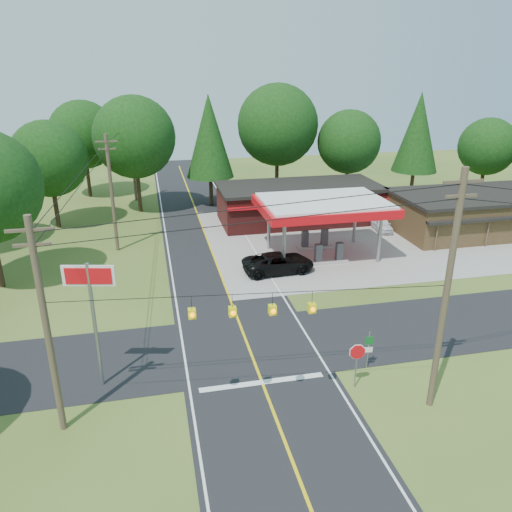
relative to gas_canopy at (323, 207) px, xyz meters
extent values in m
plane|color=#3F5A20|center=(-9.00, -13.00, -4.27)|extent=(120.00, 120.00, 0.00)
cube|color=black|center=(-9.00, -13.00, -4.26)|extent=(8.00, 120.00, 0.02)
cube|color=black|center=(-9.00, -13.00, -4.25)|extent=(70.00, 7.00, 0.02)
cube|color=yellow|center=(-9.00, -13.00, -4.24)|extent=(0.15, 110.00, 0.00)
cylinder|color=gray|center=(-4.00, -2.50, -2.17)|extent=(0.28, 0.28, 4.20)
cylinder|color=gray|center=(-4.00, 2.50, -2.17)|extent=(0.28, 0.28, 4.20)
cylinder|color=gray|center=(4.00, -2.50, -2.17)|extent=(0.28, 0.28, 4.20)
cylinder|color=gray|center=(4.00, 2.50, -2.17)|extent=(0.28, 0.28, 4.20)
cube|color=red|center=(0.00, 0.00, 0.08)|extent=(10.60, 7.40, 0.70)
cube|color=white|center=(0.00, 0.00, 0.48)|extent=(10.00, 7.00, 0.25)
cube|color=#9E9B93|center=(0.00, -1.80, -4.14)|extent=(3.20, 0.90, 0.22)
cube|color=#3F3F44|center=(-0.90, -1.80, -3.32)|extent=(0.55, 0.45, 1.50)
cube|color=#3F3F44|center=(0.90, -1.80, -3.32)|extent=(0.55, 0.45, 1.50)
cube|color=#9E9B93|center=(0.00, 1.80, -4.14)|extent=(3.20, 0.90, 0.22)
cube|color=#3F3F44|center=(-0.90, 1.80, -3.32)|extent=(0.55, 0.45, 1.50)
cube|color=#3F3F44|center=(0.90, 1.80, -3.32)|extent=(0.55, 0.45, 1.50)
cube|color=#561918|center=(1.00, 10.00, -2.52)|extent=(16.00, 7.00, 3.50)
cube|color=black|center=(1.00, 10.00, -0.62)|extent=(16.40, 7.40, 0.30)
cube|color=red|center=(1.00, 6.40, -1.57)|extent=(16.00, 0.50, 0.25)
cube|color=#3F2D1A|center=(19.00, 3.00, -2.52)|extent=(20.00, 8.00, 3.50)
cube|color=black|center=(19.00, 3.00, -0.62)|extent=(20.40, 8.40, 0.30)
cylinder|color=#473828|center=(-1.50, -20.00, 1.48)|extent=(0.30, 0.30, 11.50)
cube|color=#473828|center=(-1.50, -20.00, 6.63)|extent=(1.80, 0.12, 0.12)
cube|color=#473828|center=(-1.50, -20.00, 6.03)|extent=(1.40, 0.12, 0.12)
cylinder|color=#473828|center=(-18.50, -18.00, 0.73)|extent=(0.30, 0.30, 10.00)
cube|color=#473828|center=(-18.50, -18.00, 5.13)|extent=(1.80, 0.12, 0.12)
cube|color=#473828|center=(-18.50, -18.00, 4.53)|extent=(1.40, 0.12, 0.12)
cylinder|color=#473828|center=(-17.00, 5.00, 0.73)|extent=(0.30, 0.30, 10.00)
cube|color=#473828|center=(-17.00, 5.00, 5.13)|extent=(1.80, 0.12, 0.12)
cube|color=#473828|center=(-17.00, 5.00, 4.53)|extent=(1.40, 0.12, 0.12)
cylinder|color=#473828|center=(-15.50, 22.00, 0.48)|extent=(0.30, 0.30, 9.50)
cube|color=yellow|center=(-12.55, -18.70, 1.23)|extent=(0.32, 0.32, 0.42)
cube|color=yellow|center=(-10.85, -18.90, 1.23)|extent=(0.32, 0.32, 0.42)
cube|color=yellow|center=(-9.15, -19.10, 1.23)|extent=(0.32, 0.32, 0.42)
cube|color=yellow|center=(-7.45, -19.30, 1.23)|extent=(0.32, 0.32, 0.42)
cylinder|color=#332316|center=(-23.00, 13.00, -2.29)|extent=(0.44, 0.44, 3.96)
sphere|color=black|center=(-23.00, 13.00, 2.55)|extent=(7.26, 7.26, 7.26)
cylinder|color=#332316|center=(-15.00, 17.00, -1.93)|extent=(0.44, 0.44, 4.68)
sphere|color=black|center=(-15.00, 17.00, 3.79)|extent=(8.58, 8.58, 8.58)
cylinder|color=#332316|center=(-7.00, 18.00, -2.11)|extent=(0.44, 0.44, 4.32)
cone|color=black|center=(-7.00, 18.00, 3.53)|extent=(5.28, 5.28, 9.00)
cylinder|color=#332316|center=(1.00, 19.00, -1.75)|extent=(0.44, 0.44, 5.04)
sphere|color=black|center=(1.00, 19.00, 4.41)|extent=(9.24, 9.24, 9.24)
cylinder|color=#332316|center=(9.00, 17.00, -2.29)|extent=(0.44, 0.44, 3.96)
sphere|color=black|center=(9.00, 17.00, 2.55)|extent=(7.26, 7.26, 7.26)
cylinder|color=#332316|center=(17.00, 16.00, -2.11)|extent=(0.44, 0.44, 4.32)
cone|color=black|center=(17.00, 16.00, 3.53)|extent=(5.28, 5.28, 9.00)
cylinder|color=#332316|center=(25.00, 14.00, -2.47)|extent=(0.44, 0.44, 3.60)
sphere|color=black|center=(25.00, 14.00, 1.93)|extent=(6.60, 6.60, 6.60)
cylinder|color=#332316|center=(-21.00, 25.00, -2.11)|extent=(0.44, 0.44, 4.32)
sphere|color=black|center=(-21.00, 25.00, 3.17)|extent=(7.92, 7.92, 7.92)
imported|color=black|center=(-4.50, -2.75, -3.49)|extent=(5.94, 5.94, 1.55)
imported|color=white|center=(8.00, 5.13, -3.65)|extent=(4.05, 4.05, 1.22)
cylinder|color=gray|center=(-17.00, -15.00, -0.92)|extent=(0.18, 0.18, 6.70)
cube|color=white|center=(-17.00, -15.00, 1.81)|extent=(2.45, 0.62, 1.05)
cube|color=red|center=(-17.00, -15.05, 1.81)|extent=(2.15, 0.53, 0.81)
cylinder|color=gray|center=(-4.50, -17.95, -3.08)|extent=(0.07, 0.07, 2.38)
cylinder|color=gray|center=(-3.20, -16.50, -3.16)|extent=(0.06, 0.06, 2.22)
cube|color=#0C591E|center=(-3.20, -16.54, -2.56)|extent=(0.45, 0.09, 0.45)
cube|color=white|center=(-3.20, -16.54, -3.11)|extent=(0.45, 0.09, 0.30)
camera|label=1|loc=(-13.91, -37.55, 11.13)|focal=35.00mm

